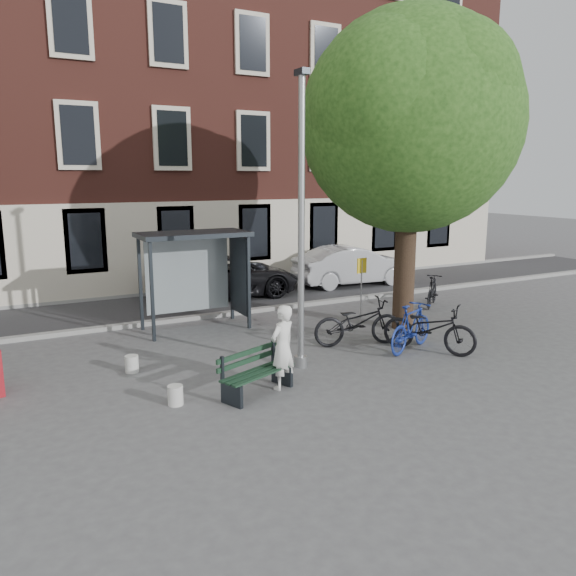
# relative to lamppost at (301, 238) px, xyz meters

# --- Properties ---
(ground) EXTENTS (90.00, 90.00, 0.00)m
(ground) POSITION_rel_lamppost_xyz_m (0.00, 0.00, -2.78)
(ground) COLOR #4C4C4F
(ground) RESTS_ON ground
(road) EXTENTS (40.00, 4.00, 0.01)m
(road) POSITION_rel_lamppost_xyz_m (0.00, 7.00, -2.78)
(road) COLOR #28282B
(road) RESTS_ON ground
(curb_near) EXTENTS (40.00, 0.25, 0.12)m
(curb_near) POSITION_rel_lamppost_xyz_m (0.00, 5.00, -2.72)
(curb_near) COLOR gray
(curb_near) RESTS_ON ground
(curb_far) EXTENTS (40.00, 0.25, 0.12)m
(curb_far) POSITION_rel_lamppost_xyz_m (0.00, 9.00, -2.72)
(curb_far) COLOR gray
(curb_far) RESTS_ON ground
(building_row) EXTENTS (30.00, 8.00, 14.00)m
(building_row) POSITION_rel_lamppost_xyz_m (0.00, 13.00, 4.22)
(building_row) COLOR brown
(building_row) RESTS_ON ground
(lamppost) EXTENTS (0.28, 0.35, 6.11)m
(lamppost) POSITION_rel_lamppost_xyz_m (0.00, 0.00, 0.00)
(lamppost) COLOR #9EA0A3
(lamppost) RESTS_ON ground
(tree_right) EXTENTS (5.76, 5.60, 8.20)m
(tree_right) POSITION_rel_lamppost_xyz_m (4.01, 1.38, 2.83)
(tree_right) COLOR black
(tree_right) RESTS_ON ground
(bus_shelter) EXTENTS (2.85, 1.45, 2.62)m
(bus_shelter) POSITION_rel_lamppost_xyz_m (-0.61, 4.11, -0.87)
(bus_shelter) COLOR #1E2328
(bus_shelter) RESTS_ON ground
(painter) EXTENTS (0.71, 0.60, 1.65)m
(painter) POSITION_rel_lamppost_xyz_m (-0.92, -0.92, -1.96)
(painter) COLOR white
(painter) RESTS_ON ground
(bench) EXTENTS (1.67, 1.05, 0.82)m
(bench) POSITION_rel_lamppost_xyz_m (-1.49, -0.95, -2.41)
(bench) COLOR #1E2328
(bench) RESTS_ON ground
(bike_a) EXTENTS (2.32, 1.30, 1.15)m
(bike_a) POSITION_rel_lamppost_xyz_m (2.00, 0.75, -2.21)
(bike_a) COLOR black
(bike_a) RESTS_ON ground
(bike_b) EXTENTS (1.95, 1.22, 1.14)m
(bike_b) POSITION_rel_lamppost_xyz_m (2.88, -0.19, -2.21)
(bike_b) COLOR navy
(bike_b) RESTS_ON ground
(bike_c) EXTENTS (1.83, 2.25, 1.15)m
(bike_c) POSITION_rel_lamppost_xyz_m (3.17, -0.48, -2.21)
(bike_c) COLOR black
(bike_c) RESTS_ON ground
(bike_d) EXTENTS (1.58, 1.42, 1.00)m
(bike_d) POSITION_rel_lamppost_xyz_m (6.50, 3.12, -2.28)
(bike_d) COLOR black
(bike_d) RESTS_ON ground
(car_dark) EXTENTS (5.32, 2.79, 1.43)m
(car_dark) POSITION_rel_lamppost_xyz_m (1.25, 7.61, -2.07)
(car_dark) COLOR black
(car_dark) RESTS_ON ground
(car_silver) EXTENTS (4.62, 1.92, 1.49)m
(car_silver) POSITION_rel_lamppost_xyz_m (6.31, 7.27, -2.04)
(car_silver) COLOR #B7B8BF
(car_silver) RESTS_ON ground
(bucket_b) EXTENTS (0.29, 0.29, 0.36)m
(bucket_b) POSITION_rel_lamppost_xyz_m (-3.00, -0.76, -2.60)
(bucket_b) COLOR silver
(bucket_b) RESTS_ON ground
(bucket_c) EXTENTS (0.36, 0.36, 0.36)m
(bucket_c) POSITION_rel_lamppost_xyz_m (-3.31, 1.35, -2.60)
(bucket_c) COLOR silver
(bucket_c) RESTS_ON ground
(notice_sign) EXTENTS (0.32, 0.05, 1.85)m
(notice_sign) POSITION_rel_lamppost_xyz_m (3.26, 2.41, -1.46)
(notice_sign) COLOR #9EA0A3
(notice_sign) RESTS_ON ground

